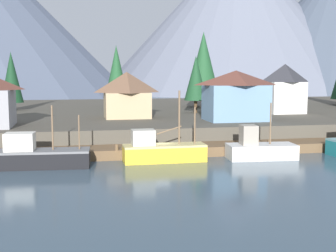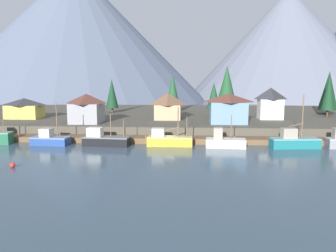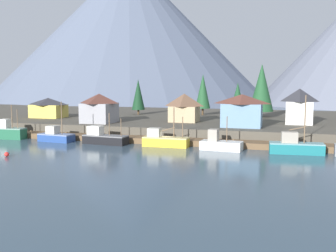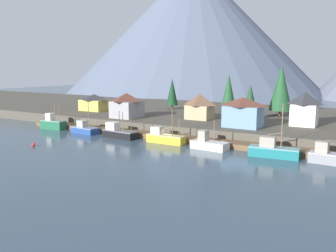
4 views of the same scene
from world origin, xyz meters
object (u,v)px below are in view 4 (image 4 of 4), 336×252
Objects in this scene: fishing_boat_grey at (335,157)px; fishing_boat_yellow at (165,137)px; house_blue at (243,112)px; conifer_back_left at (250,98)px; house_grey at (127,105)px; conifer_near_right at (172,92)px; fishing_boat_white at (209,144)px; house_yellow at (95,102)px; conifer_mid_left at (229,90)px; conifer_near_left at (281,88)px; fishing_boat_green at (53,124)px; fishing_boat_teal at (273,150)px; house_tan at (200,106)px; channel_buoy at (33,145)px; house_white at (304,109)px; fishing_boat_blue at (85,129)px; fishing_boat_black at (119,133)px.

fishing_boat_yellow is at bearing -178.03° from fishing_boat_grey.
house_blue is 0.92× the size of conifer_back_left.
fishing_boat_yellow is 21.79m from house_grey.
fishing_boat_white is at bearing -50.64° from conifer_near_right.
fishing_boat_grey is at bearing -15.61° from house_yellow.
conifer_mid_left is at bearing 27.26° from house_yellow.
conifer_near_left reaches higher than fishing_boat_white.
conifer_near_right reaches higher than house_yellow.
fishing_boat_grey is 1.02× the size of conifer_back_left.
fishing_boat_green is 0.79× the size of conifer_back_left.
fishing_boat_teal is 1.47× the size of house_tan.
conifer_near_right is at bearing 118.00° from fishing_boat_yellow.
conifer_near_right is 29.18m from conifer_back_left.
fishing_boat_white is 33.43m from channel_buoy.
conifer_back_left is at bearing 101.29° from house_blue.
fishing_boat_white is at bearing -22.79° from house_grey.
fishing_boat_teal is 21.51m from house_white.
fishing_boat_grey is 22.91m from house_white.
fishing_boat_yellow is 0.98× the size of house_yellow.
house_grey is 22.08m from conifer_near_right.
fishing_boat_green is 0.92× the size of house_white.
conifer_back_left is (-12.93, 2.86, 1.45)m from house_white.
fishing_boat_white reaches higher than channel_buoy.
house_white is 13.32m from conifer_back_left.
conifer_near_right reaches higher than house_tan.
house_tan is 39.17m from channel_buoy.
house_tan is (16.86, 7.00, -0.02)m from house_grey.
fishing_boat_blue is at bearing -95.97° from conifer_near_right.
fishing_boat_green is at bearing -179.76° from fishing_boat_yellow.
conifer_near_right reaches higher than house_blue.
conifer_back_left is (41.74, 23.52, 6.35)m from fishing_boat_green.
conifer_mid_left reaches higher than house_white.
house_grey is 9.95× the size of channel_buoy.
fishing_boat_yellow is 1.28× the size of house_tan.
fishing_boat_yellow is 11.36× the size of channel_buoy.
channel_buoy is (-29.49, -39.08, -7.34)m from conifer_back_left.
fishing_boat_yellow is at bearing 6.85° from fishing_boat_black.
conifer_back_left reaches higher than fishing_boat_grey.
conifer_mid_left reaches higher than house_yellow.
fishing_boat_teal is at bearing -16.41° from house_grey.
fishing_boat_yellow is at bearing -88.49° from conifer_mid_left.
conifer_mid_left reaches higher than house_tan.
fishing_boat_grey is at bearing -32.47° from house_blue.
fishing_boat_blue is 10.80× the size of channel_buoy.
fishing_boat_blue is 42.99m from fishing_boat_teal.
house_tan is at bearing 26.85° from fishing_boat_green.
fishing_boat_teal is at bearing -92.45° from house_white.
house_white reaches higher than fishing_boat_teal.
channel_buoy is at bearing -148.32° from fishing_boat_white.
house_yellow is 0.95× the size of conifer_back_left.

